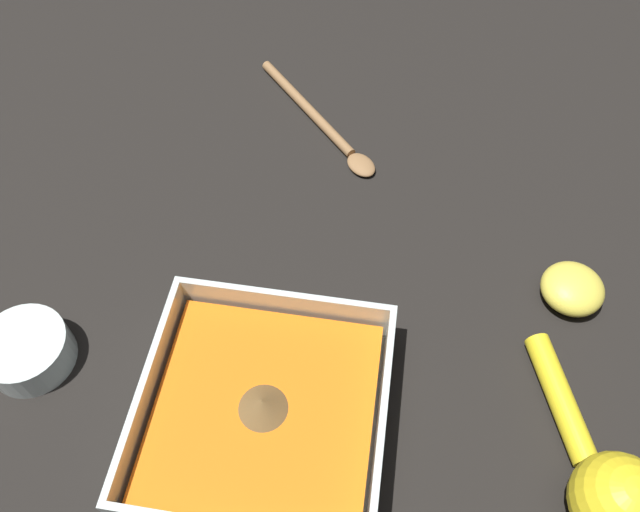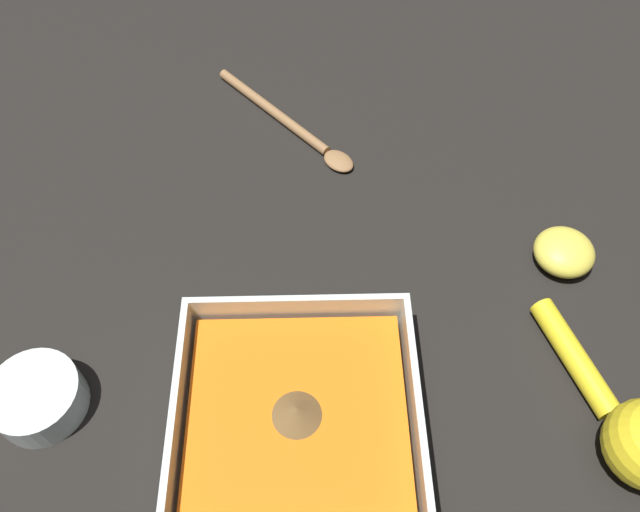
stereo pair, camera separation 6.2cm
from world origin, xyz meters
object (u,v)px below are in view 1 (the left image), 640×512
lemon_squeezer (610,486)px  lemon_half (572,289)px  wooden_spoon (321,123)px  spice_bowl (28,351)px  square_dish (265,414)px

lemon_squeezer → lemon_half: (0.01, -0.19, -0.02)m
lemon_half → wooden_spoon: bearing=-35.9°
spice_bowl → lemon_half: size_ratio=1.30×
square_dish → lemon_half: square_dish is taller
square_dish → wooden_spoon: size_ratio=1.11×
lemon_half → spice_bowl: bearing=16.2°
spice_bowl → lemon_squeezer: 0.52m
square_dish → spice_bowl: bearing=-6.5°
lemon_squeezer → spice_bowl: bearing=-113.7°
spice_bowl → wooden_spoon: spice_bowl is taller
lemon_half → square_dish: bearing=32.2°
lemon_half → wooden_spoon: size_ratio=0.33×
square_dish → lemon_half: bearing=-147.8°
wooden_spoon → lemon_half: bearing=11.5°
wooden_spoon → spice_bowl: bearing=-74.8°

